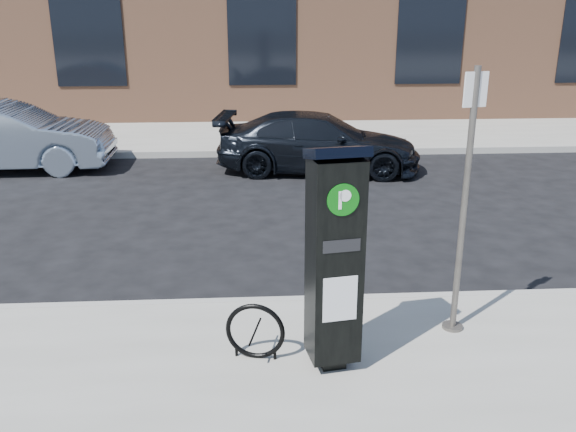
{
  "coord_description": "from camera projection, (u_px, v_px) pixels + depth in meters",
  "views": [
    {
      "loc": [
        -0.36,
        -6.56,
        3.43
      ],
      "look_at": [
        0.07,
        0.5,
        1.01
      ],
      "focal_mm": 38.0,
      "sensor_mm": 36.0,
      "label": 1
    }
  ],
  "objects": [
    {
      "name": "sidewalk_far",
      "position": [
        262.0,
        113.0,
        20.52
      ],
      "size": [
        60.0,
        12.0,
        0.15
      ],
      "primitive_type": "cube",
      "color": "gray",
      "rests_on": "ground"
    },
    {
      "name": "curb_near",
      "position": [
        285.0,
        304.0,
        7.28
      ],
      "size": [
        60.0,
        0.12,
        0.16
      ],
      "primitive_type": "cube",
      "color": "#9E9B93",
      "rests_on": "ground"
    },
    {
      "name": "bike_rack",
      "position": [
        255.0,
        332.0,
        5.95
      ],
      "size": [
        0.59,
        0.18,
        0.59
      ],
      "rotation": [
        0.0,
        0.0,
        -0.22
      ],
      "color": "black",
      "rests_on": "sidewalk_near"
    },
    {
      "name": "ground",
      "position": [
        285.0,
        309.0,
        7.33
      ],
      "size": [
        120.0,
        120.0,
        0.0
      ],
      "primitive_type": "plane",
      "color": "black",
      "rests_on": "ground"
    },
    {
      "name": "car_dark",
      "position": [
        318.0,
        143.0,
        13.33
      ],
      "size": [
        4.62,
        2.38,
        1.28
      ],
      "primitive_type": "imported",
      "rotation": [
        0.0,
        0.0,
        1.43
      ],
      "color": "black",
      "rests_on": "ground"
    },
    {
      "name": "sign_pole",
      "position": [
        464.0,
        207.0,
        6.15
      ],
      "size": [
        0.24,
        0.22,
        2.77
      ],
      "rotation": [
        0.0,
        0.0,
        0.22
      ],
      "color": "#58544E",
      "rests_on": "sidewalk_near"
    },
    {
      "name": "car_silver",
      "position": [
        5.0,
        137.0,
        13.36
      ],
      "size": [
        4.6,
        1.72,
        1.5
      ],
      "primitive_type": "imported",
      "rotation": [
        0.0,
        0.0,
        1.6
      ],
      "color": "#8697AA",
      "rests_on": "ground"
    },
    {
      "name": "parking_kiosk",
      "position": [
        334.0,
        257.0,
        5.56
      ],
      "size": [
        0.57,
        0.52,
        2.19
      ],
      "rotation": [
        0.0,
        0.0,
        0.17
      ],
      "color": "black",
      "rests_on": "sidewalk_near"
    },
    {
      "name": "curb_far",
      "position": [
        267.0,
        153.0,
        14.88
      ],
      "size": [
        60.0,
        0.12,
        0.16
      ],
      "primitive_type": "cube",
      "color": "#9E9B93",
      "rests_on": "ground"
    }
  ]
}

